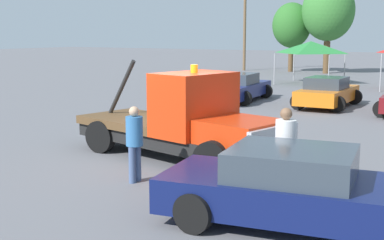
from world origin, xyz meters
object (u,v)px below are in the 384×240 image
(person_at_hood, at_px, (134,139))
(utility_pole, at_px, (245,13))
(tree_center, at_px, (328,11))
(tow_truck, at_px, (186,124))
(parked_car_navy, at_px, (239,87))
(parked_car_orange, at_px, (327,92))
(foreground_car, at_px, (302,190))
(canopy_tent_green, at_px, (311,47))
(tree_left, at_px, (292,25))
(person_near_truck, at_px, (285,146))

(person_at_hood, height_order, utility_pole, utility_pole)
(tree_center, bearing_deg, tow_truck, -79.21)
(parked_car_navy, relative_size, parked_car_orange, 1.11)
(person_at_hood, bearing_deg, utility_pole, -69.19)
(utility_pole, bearing_deg, parked_car_navy, -65.16)
(tree_center, bearing_deg, utility_pole, -177.61)
(tow_truck, relative_size, parked_car_orange, 1.46)
(foreground_car, height_order, canopy_tent_green, canopy_tent_green)
(canopy_tent_green, xyz_separation_m, utility_pole, (-8.87, 8.79, 2.58))
(tree_left, xyz_separation_m, utility_pole, (-3.96, -0.71, 1.07))
(tree_left, height_order, utility_pole, utility_pole)
(person_at_hood, distance_m, parked_car_navy, 14.51)
(parked_car_navy, bearing_deg, tree_left, 7.78)
(tow_truck, bearing_deg, person_near_truck, -14.88)
(person_at_hood, distance_m, tree_center, 34.00)
(person_near_truck, bearing_deg, parked_car_navy, -15.55)
(person_at_hood, height_order, canopy_tent_green, canopy_tent_green)
(tow_truck, bearing_deg, utility_pole, 125.14)
(canopy_tent_green, bearing_deg, tree_center, 100.88)
(foreground_car, xyz_separation_m, person_near_truck, (-0.84, 1.36, 0.40))
(tree_left, relative_size, utility_pole, 0.62)
(foreground_car, xyz_separation_m, canopy_tent_green, (-8.33, 24.91, 1.67))
(person_near_truck, distance_m, utility_pole, 36.44)
(tow_truck, relative_size, person_at_hood, 3.80)
(tow_truck, distance_m, person_at_hood, 2.30)
(foreground_car, relative_size, canopy_tent_green, 1.44)
(tree_left, distance_m, tree_center, 3.38)
(canopy_tent_green, relative_size, tree_left, 0.62)
(parked_car_navy, relative_size, tree_center, 0.66)
(person_at_hood, relative_size, tree_left, 0.29)
(foreground_car, height_order, tree_center, tree_center)
(canopy_tent_green, bearing_deg, person_near_truck, -72.36)
(tow_truck, bearing_deg, parked_car_orange, 101.62)
(canopy_tent_green, relative_size, tree_center, 0.48)
(person_near_truck, xyz_separation_m, canopy_tent_green, (-7.49, 23.55, 1.27))
(foreground_car, xyz_separation_m, tree_left, (-13.24, 34.41, 3.18))
(canopy_tent_green, bearing_deg, tow_truck, -79.25)
(parked_car_navy, distance_m, utility_pole, 21.44)
(person_near_truck, height_order, tree_left, tree_left)
(person_near_truck, distance_m, canopy_tent_green, 24.75)
(parked_car_orange, bearing_deg, utility_pole, 33.50)
(parked_car_orange, relative_size, tree_center, 0.60)
(person_near_truck, relative_size, utility_pole, 0.20)
(tow_truck, height_order, person_at_hood, tow_truck)
(tow_truck, relative_size, person_near_truck, 3.52)
(person_near_truck, xyz_separation_m, tree_left, (-12.40, 33.05, 2.78))
(foreground_car, distance_m, parked_car_navy, 16.85)
(tree_left, relative_size, tree_center, 0.78)
(utility_pole, bearing_deg, foreground_car, -62.96)
(person_at_hood, bearing_deg, parked_car_orange, -90.92)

